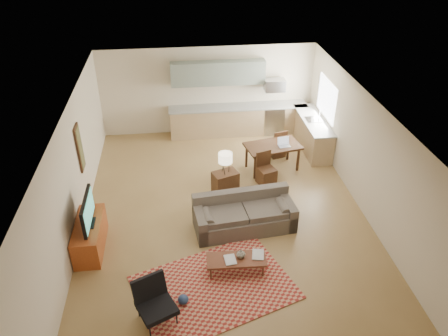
{
  "coord_description": "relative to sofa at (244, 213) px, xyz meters",
  "views": [
    {
      "loc": [
        -0.99,
        -8.03,
        6.37
      ],
      "look_at": [
        0.0,
        0.3,
        1.15
      ],
      "focal_mm": 35.0,
      "sensor_mm": 36.0,
      "label": 1
    }
  ],
  "objects": [
    {
      "name": "room",
      "position": [
        -0.37,
        0.46,
        0.95
      ],
      "size": [
        9.0,
        9.0,
        9.0
      ],
      "color": "olive",
      "rests_on": "ground"
    },
    {
      "name": "kitchen_counter_back",
      "position": [
        0.53,
        4.64,
        0.06
      ],
      "size": [
        4.26,
        0.64,
        0.92
      ],
      "primitive_type": null,
      "color": "tan",
      "rests_on": "ground"
    },
    {
      "name": "kitchen_counter_right",
      "position": [
        2.56,
        3.46,
        0.06
      ],
      "size": [
        0.64,
        2.26,
        0.92
      ],
      "primitive_type": null,
      "color": "tan",
      "rests_on": "ground"
    },
    {
      "name": "kitchen_range",
      "position": [
        1.63,
        4.64,
        0.05
      ],
      "size": [
        0.62,
        0.62,
        0.9
      ],
      "primitive_type": "cube",
      "color": "#A5A8AD",
      "rests_on": "ground"
    },
    {
      "name": "kitchen_microwave",
      "position": [
        1.63,
        4.66,
        1.15
      ],
      "size": [
        0.62,
        0.4,
        0.35
      ],
      "primitive_type": "cube",
      "color": "#A5A8AD",
      "rests_on": "room"
    },
    {
      "name": "upper_cabinets",
      "position": [
        -0.07,
        4.79,
        1.55
      ],
      "size": [
        2.8,
        0.34,
        0.7
      ],
      "primitive_type": "cube",
      "color": "gray",
      "rests_on": "room"
    },
    {
      "name": "window_right",
      "position": [
        2.86,
        3.46,
        1.15
      ],
      "size": [
        0.02,
        1.4,
        1.05
      ],
      "primitive_type": "cube",
      "color": "white",
      "rests_on": "room"
    },
    {
      "name": "wall_art_left",
      "position": [
        -3.58,
        1.36,
        1.15
      ],
      "size": [
        0.06,
        0.42,
        1.1
      ],
      "primitive_type": null,
      "color": "olive",
      "rests_on": "room"
    },
    {
      "name": "triptych",
      "position": [
        -0.47,
        4.93,
        1.35
      ],
      "size": [
        1.7,
        0.04,
        0.5
      ],
      "primitive_type": null,
      "color": "beige",
      "rests_on": "room"
    },
    {
      "name": "rug",
      "position": [
        -0.85,
        -1.7,
        -0.39
      ],
      "size": [
        3.37,
        2.83,
        0.02
      ],
      "primitive_type": "cube",
      "rotation": [
        0.0,
        0.0,
        0.34
      ],
      "color": "maroon",
      "rests_on": "floor"
    },
    {
      "name": "sofa",
      "position": [
        0.0,
        0.0,
        0.0
      ],
      "size": [
        2.4,
        1.24,
        0.8
      ],
      "primitive_type": null,
      "rotation": [
        0.0,
        0.0,
        0.11
      ],
      "color": "brown",
      "rests_on": "floor"
    },
    {
      "name": "coffee_table",
      "position": [
        -0.37,
        -1.34,
        -0.23
      ],
      "size": [
        1.19,
        0.52,
        0.35
      ],
      "primitive_type": null,
      "rotation": [
        0.0,
        0.0,
        -0.04
      ],
      "color": "#522615",
      "rests_on": "floor"
    },
    {
      "name": "book_a",
      "position": [
        -0.61,
        -1.37,
        -0.04
      ],
      "size": [
        0.26,
        0.33,
        0.03
      ],
      "primitive_type": "imported",
      "rotation": [
        0.0,
        0.0,
        0.08
      ],
      "color": "maroon",
      "rests_on": "coffee_table"
    },
    {
      "name": "book_b",
      "position": [
        -0.04,
        -1.26,
        -0.04
      ],
      "size": [
        0.36,
        0.41,
        0.02
      ],
      "primitive_type": "imported",
      "rotation": [
        0.0,
        0.0,
        -0.21
      ],
      "color": "navy",
      "rests_on": "coffee_table"
    },
    {
      "name": "vase",
      "position": [
        -0.28,
        -1.29,
        0.04
      ],
      "size": [
        0.18,
        0.18,
        0.18
      ],
      "primitive_type": "imported",
      "rotation": [
        0.0,
        0.0,
        0.02
      ],
      "color": "black",
      "rests_on": "coffee_table"
    },
    {
      "name": "armchair",
      "position": [
        -1.91,
        -2.33,
        -0.0
      ],
      "size": [
        0.93,
        0.93,
        0.8
      ],
      "primitive_type": null,
      "rotation": [
        0.0,
        0.0,
        0.43
      ],
      "color": "black",
      "rests_on": "floor"
    },
    {
      "name": "tv_credenza",
      "position": [
        -3.33,
        -0.27,
        -0.08
      ],
      "size": [
        0.54,
        1.39,
        0.64
      ],
      "primitive_type": null,
      "color": "#953C17",
      "rests_on": "floor"
    },
    {
      "name": "tv",
      "position": [
        -3.28,
        -0.27,
        0.56
      ],
      "size": [
        0.11,
        1.07,
        0.64
      ],
      "primitive_type": null,
      "color": "black",
      "rests_on": "tv_credenza"
    },
    {
      "name": "console_table",
      "position": [
        -0.27,
        1.27,
        -0.06
      ],
      "size": [
        0.69,
        0.58,
        0.69
      ],
      "primitive_type": null,
      "rotation": [
        0.0,
        0.0,
        0.35
      ],
      "color": "#351E10",
      "rests_on": "floor"
    },
    {
      "name": "table_lamp",
      "position": [
        -0.27,
        1.27,
        0.57
      ],
      "size": [
        0.41,
        0.41,
        0.55
      ],
      "primitive_type": null,
      "rotation": [
        0.0,
        0.0,
        0.26
      ],
      "color": "beige",
      "rests_on": "console_table"
    },
    {
      "name": "dining_table",
      "position": [
        1.15,
        2.42,
        -0.04
      ],
      "size": [
        1.59,
        1.11,
        0.73
      ],
      "primitive_type": null,
      "rotation": [
        0.0,
        0.0,
        0.21
      ],
      "color": "#351E10",
      "rests_on": "floor"
    },
    {
      "name": "dining_chair_near",
      "position": [
        0.85,
        1.72,
        0.04
      ],
      "size": [
        0.54,
        0.55,
        0.88
      ],
      "primitive_type": null,
      "rotation": [
        0.0,
        0.0,
        0.33
      ],
      "color": "#351E10",
      "rests_on": "floor"
    },
    {
      "name": "dining_chair_far",
      "position": [
        1.44,
        3.12,
        0.02
      ],
      "size": [
        0.5,
        0.51,
        0.85
      ],
      "primitive_type": null,
      "rotation": [
        0.0,
        0.0,
        3.4
      ],
      "color": "#351E10",
      "rests_on": "floor"
    },
    {
      "name": "laptop",
      "position": [
        1.44,
        2.32,
        0.45
      ],
      "size": [
        0.33,
        0.26,
        0.23
      ],
      "primitive_type": null,
      "rotation": [
        0.0,
        0.0,
        0.1
      ],
      "color": "#A5A8AD",
      "rests_on": "dining_table"
    },
    {
      "name": "soap_bottle",
      "position": [
        2.46,
        3.28,
        0.61
      ],
      "size": [
        0.1,
        0.1,
        0.19
      ],
      "primitive_type": "imported",
      "rotation": [
        0.0,
        0.0,
        -0.08
      ],
      "color": "beige",
      "rests_on": "kitchen_counter_right"
    }
  ]
}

